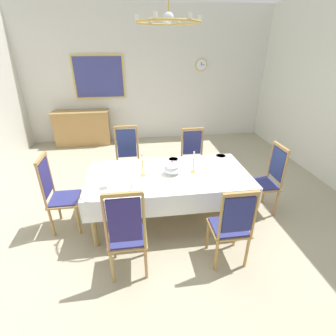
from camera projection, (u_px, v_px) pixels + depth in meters
ground at (166, 209)px, 4.17m from camera, size 6.44×7.08×0.04m
back_wall at (148, 77)px, 6.58m from camera, size 6.44×0.08×3.37m
dining_table at (168, 178)px, 3.62m from camera, size 2.31×1.14×0.77m
tablecloth at (168, 178)px, 3.62m from camera, size 2.33×1.16×0.31m
chair_south_a at (127, 233)px, 2.72m from camera, size 0.44×0.42×1.20m
chair_north_a at (128, 160)px, 4.47m from camera, size 0.44×0.42×1.19m
chair_south_b at (231, 225)px, 2.90m from camera, size 0.44×0.42×1.10m
chair_north_b at (193, 157)px, 4.63m from camera, size 0.44×0.42×1.10m
chair_head_west at (59, 193)px, 3.48m from camera, size 0.42×0.44×1.15m
chair_head_east at (267, 179)px, 3.88m from camera, size 0.42×0.44×1.13m
soup_tureen at (172, 168)px, 3.55m from camera, size 0.25×0.25×0.20m
candlestick_west at (143, 167)px, 3.48m from camera, size 0.07×0.07×0.34m
candlestick_east at (194, 164)px, 3.58m from camera, size 0.07×0.07×0.33m
bowl_near_left at (221, 156)px, 4.10m from camera, size 0.19×0.19×0.04m
bowl_near_right at (173, 160)px, 3.96m from camera, size 0.18×0.18×0.05m
spoon_primary at (228, 156)px, 4.15m from camera, size 0.06×0.17×0.01m
spoon_secondary at (181, 160)px, 4.00m from camera, size 0.04×0.18×0.01m
sideboard at (83, 128)px, 6.62m from camera, size 1.44×0.48×0.90m
mounted_clock at (201, 65)px, 6.56m from camera, size 0.30×0.06×0.30m
framed_painting at (99, 77)px, 6.36m from camera, size 1.28×0.05×1.07m
chandelier at (169, 21)px, 2.73m from camera, size 0.74×0.73×0.66m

